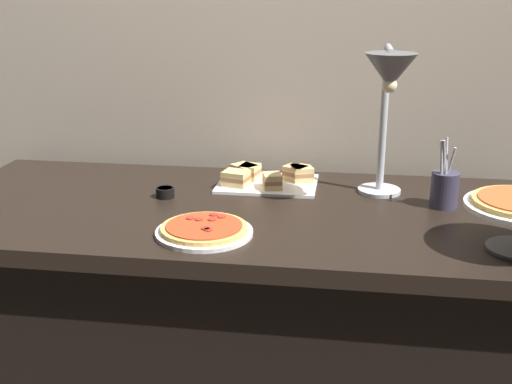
% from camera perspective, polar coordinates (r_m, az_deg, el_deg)
% --- Properties ---
extents(back_wall, '(4.40, 0.04, 2.40)m').
position_cam_1_polar(back_wall, '(2.35, 0.32, 12.93)').
color(back_wall, tan).
rests_on(back_wall, ground_plane).
extents(buffet_table, '(1.90, 0.84, 0.76)m').
position_cam_1_polar(buffet_table, '(2.12, -1.67, -10.92)').
color(buffet_table, black).
rests_on(buffet_table, ground_plane).
extents(heat_lamp, '(0.15, 0.34, 0.48)m').
position_cam_1_polar(heat_lamp, '(1.90, 11.79, 9.21)').
color(heat_lamp, '#B7BABF').
rests_on(heat_lamp, buffet_table).
extents(pizza_plate_front, '(0.27, 0.27, 0.03)m').
position_cam_1_polar(pizza_plate_front, '(1.75, -4.66, -3.41)').
color(pizza_plate_front, white).
rests_on(pizza_plate_front, buffet_table).
extents(sandwich_platter, '(0.33, 0.25, 0.06)m').
position_cam_1_polar(sandwich_platter, '(2.17, 0.93, 1.26)').
color(sandwich_platter, white).
rests_on(sandwich_platter, buffet_table).
extents(sauce_cup_near, '(0.06, 0.06, 0.03)m').
position_cam_1_polar(sauce_cup_near, '(2.06, -8.14, -0.00)').
color(sauce_cup_near, black).
rests_on(sauce_cup_near, buffet_table).
extents(utensil_holder, '(0.08, 0.08, 0.22)m').
position_cam_1_polar(utensil_holder, '(2.02, 16.52, 0.29)').
color(utensil_holder, '#383347').
rests_on(utensil_holder, buffet_table).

